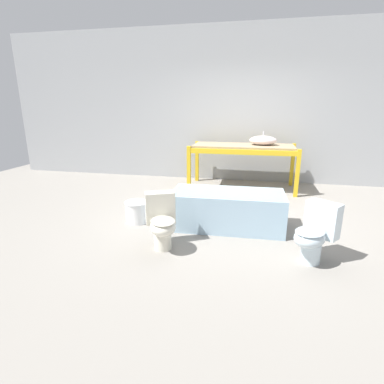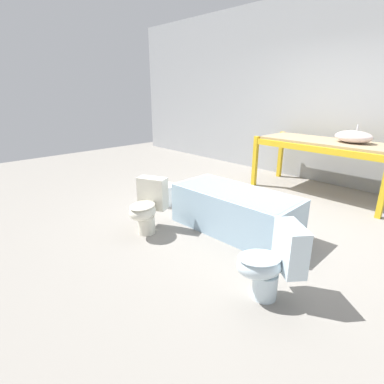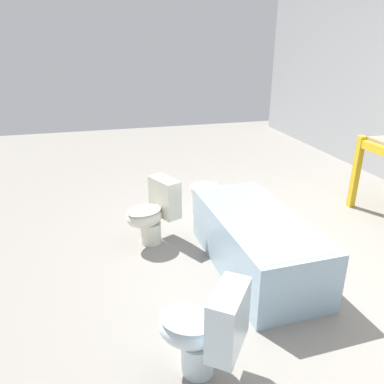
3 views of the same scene
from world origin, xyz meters
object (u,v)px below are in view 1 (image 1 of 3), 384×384
(sink_basin, at_px, (263,140))
(bucket_white, at_px, (137,211))
(bathtub_main, at_px, (227,207))
(toilet_far, at_px, (162,221))
(toilet_near, at_px, (315,233))

(sink_basin, distance_m, bucket_white, 2.93)
(bathtub_main, bearing_deg, toilet_far, -132.87)
(toilet_near, distance_m, bucket_white, 2.37)
(sink_basin, distance_m, toilet_far, 3.20)
(sink_basin, height_order, toilet_far, sink_basin)
(toilet_near, bearing_deg, toilet_far, -141.88)
(sink_basin, relative_size, toilet_near, 0.83)
(toilet_near, height_order, bucket_white, toilet_near)
(bathtub_main, bearing_deg, bucket_white, -178.21)
(sink_basin, bearing_deg, toilet_far, -111.50)
(bucket_white, bearing_deg, sink_basin, 51.86)
(toilet_far, relative_size, bucket_white, 1.83)
(bathtub_main, bearing_deg, sink_basin, 76.07)
(bathtub_main, xyz_separation_m, toilet_near, (0.99, -0.76, 0.04))
(bathtub_main, height_order, bucket_white, bathtub_main)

